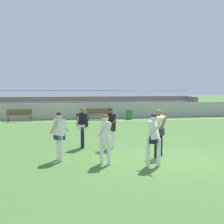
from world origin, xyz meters
name	(u,v)px	position (x,y,z in m)	size (l,w,h in m)	color
ground_plane	(165,159)	(0.00, 0.00, 0.00)	(160.00, 160.00, 0.00)	#477033
field_line_sideline	(105,121)	(0.00, 12.47, 0.00)	(44.00, 0.12, 0.01)	white
sideline_wall	(101,111)	(0.00, 14.38, 0.62)	(48.00, 0.16, 1.24)	#BCB7AD
bleacher_stand	(81,106)	(-1.42, 16.39, 0.93)	(20.46, 2.47, 2.22)	#897051
bench_far_left	(19,114)	(-6.16, 13.12, 0.55)	(1.80, 0.40, 0.90)	brown
bench_far_right	(99,113)	(-0.39, 13.12, 0.55)	(1.80, 0.40, 0.90)	brown
trash_bin	(129,114)	(2.07, 13.32, 0.39)	(0.52, 0.52, 0.78)	#2D7F3D
player_dark_on_ball	(110,125)	(-1.53, 2.14, 0.97)	(0.49, 0.72, 1.64)	white
player_dark_deep_cover	(82,124)	(-2.63, 2.52, 0.98)	(0.58, 0.46, 1.65)	black
player_white_wide_right	(59,132)	(-3.61, 0.44, 0.98)	(0.69, 0.49, 1.65)	white
player_white_challenging	(105,135)	(-2.17, -0.34, 0.96)	(0.57, 0.46, 1.62)	white
player_white_wide_left	(159,129)	(-0.12, 0.38, 1.01)	(0.49, 0.64, 1.69)	black
player_white_overlapping	(154,135)	(-0.73, -0.88, 0.99)	(0.49, 0.68, 1.66)	white
soccer_ball	(103,145)	(-1.80, 2.35, 0.11)	(0.22, 0.22, 0.22)	yellow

